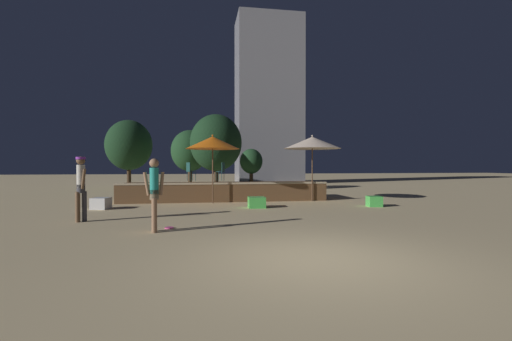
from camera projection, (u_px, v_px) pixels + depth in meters
name	position (u px, v px, depth m)	size (l,w,h in m)	color
ground_plane	(317.00, 259.00, 5.91)	(120.00, 120.00, 0.00)	#D1B784
wooden_deck	(223.00, 191.00, 16.29)	(9.31, 2.61, 0.87)	brown
patio_umbrella_0	(213.00, 143.00, 14.62)	(2.30, 2.30, 2.95)	brown
patio_umbrella_1	(312.00, 143.00, 15.56)	(2.58, 2.58, 3.01)	brown
cube_seat_0	(374.00, 201.00, 13.53)	(0.59, 0.59, 0.41)	#4CC651
cube_seat_1	(257.00, 202.00, 13.15)	(0.65, 0.65, 0.41)	#4CC651
cube_seat_2	(101.00, 203.00, 12.72)	(0.69, 0.69, 0.43)	white
person_0	(81.00, 184.00, 9.84)	(0.42, 0.49, 1.88)	brown
person_1	(154.00, 191.00, 8.33)	(0.51, 0.30, 1.79)	#997051
bistro_chair_0	(190.00, 170.00, 16.72)	(0.47, 0.47, 0.90)	#1E4C47
bistro_chair_1	(222.00, 170.00, 16.94)	(0.46, 0.45, 0.90)	#1E4C47
frisbee_disc	(169.00, 228.00, 8.81)	(0.22, 0.22, 0.03)	#E54C99
background_tree_0	(129.00, 145.00, 23.98)	(3.19, 3.19, 4.81)	#3D2B1C
background_tree_1	(251.00, 162.00, 26.17)	(1.74, 1.74, 2.90)	#3D2B1C
background_tree_2	(216.00, 143.00, 21.58)	(3.25, 3.25, 4.85)	#3D2B1C
background_tree_3	(190.00, 151.00, 24.18)	(2.64, 2.64, 4.12)	#3D2B1C
distant_building	(268.00, 101.00, 31.78)	(5.89, 4.10, 15.20)	gray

